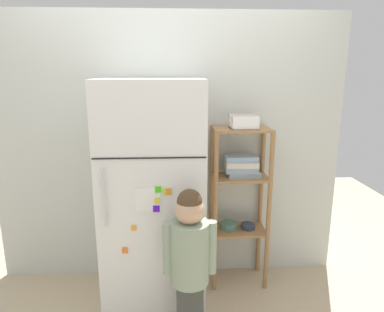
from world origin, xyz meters
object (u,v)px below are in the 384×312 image
at_px(refrigerator, 154,195).
at_px(pantry_shelf_unit, 240,188).
at_px(child_standing, 190,252).
at_px(fruit_bin, 245,123).

bearing_deg(refrigerator, pantry_shelf_unit, 15.16).
height_order(child_standing, pantry_shelf_unit, pantry_shelf_unit).
xyz_separation_m(refrigerator, child_standing, (0.24, -0.47, -0.21)).
relative_size(pantry_shelf_unit, fruit_bin, 6.36).
xyz_separation_m(child_standing, fruit_bin, (0.45, 0.62, 0.71)).
height_order(child_standing, fruit_bin, fruit_bin).
height_order(refrigerator, fruit_bin, refrigerator).
bearing_deg(fruit_bin, child_standing, -125.58).
bearing_deg(refrigerator, child_standing, -62.80).
xyz_separation_m(refrigerator, fruit_bin, (0.68, 0.16, 0.50)).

